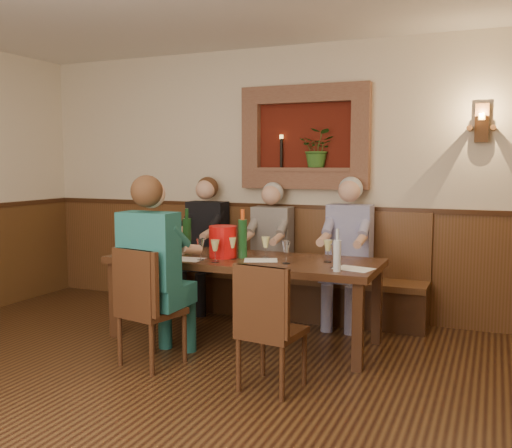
{
  "coord_description": "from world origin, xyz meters",
  "views": [
    {
      "loc": [
        2.05,
        -2.71,
        1.59
      ],
      "look_at": [
        0.1,
        1.9,
        1.05
      ],
      "focal_mm": 40.0,
      "sensor_mm": 36.0,
      "label": 1
    }
  ],
  "objects": [
    {
      "name": "tasting_sheet_b",
      "position": [
        0.19,
        1.78,
        0.75
      ],
      "size": [
        0.34,
        0.3,
        0.0
      ],
      "primitive_type": "cube",
      "rotation": [
        0.0,
        0.0,
        0.38
      ],
      "color": "white",
      "rests_on": "dining_table"
    },
    {
      "name": "wine_glass_8",
      "position": [
        0.88,
        1.67,
        0.85
      ],
      "size": [
        0.08,
        0.08,
        0.19
      ],
      "primitive_type": null,
      "color": "white",
      "rests_on": "dining_table"
    },
    {
      "name": "person_bench_mid",
      "position": [
        -0.09,
        2.69,
        0.57
      ],
      "size": [
        0.41,
        0.5,
        1.39
      ],
      "color": "#5C5754",
      "rests_on": "ground"
    },
    {
      "name": "wine_glass_0",
      "position": [
        -0.99,
        1.65,
        0.85
      ],
      "size": [
        0.08,
        0.08,
        0.19
      ],
      "primitive_type": null,
      "color": "#DCD983",
      "rests_on": "dining_table"
    },
    {
      "name": "wall_sconce",
      "position": [
        1.9,
        2.93,
        1.94
      ],
      "size": [
        0.25,
        0.2,
        0.35
      ],
      "color": "#4F3216",
      "rests_on": "ground"
    },
    {
      "name": "wainscoting",
      "position": [
        0.0,
        -0.0,
        0.59
      ],
      "size": [
        6.02,
        6.02,
        1.15
      ],
      "color": "#4F3216",
      "rests_on": "ground"
    },
    {
      "name": "bench",
      "position": [
        0.0,
        2.79,
        0.33
      ],
      "size": [
        3.0,
        0.45,
        1.11
      ],
      "color": "#381E0F",
      "rests_on": "ground"
    },
    {
      "name": "chair_near_right",
      "position": [
        0.63,
        0.9,
        0.26
      ],
      "size": [
        0.45,
        0.45,
        0.9
      ],
      "rotation": [
        0.0,
        0.0,
        -0.13
      ],
      "color": "#341E0F",
      "rests_on": "ground"
    },
    {
      "name": "wine_glass_4",
      "position": [
        -0.07,
        1.75,
        0.85
      ],
      "size": [
        0.08,
        0.08,
        0.19
      ],
      "primitive_type": null,
      "color": "#DCD983",
      "rests_on": "dining_table"
    },
    {
      "name": "wine_glass_11",
      "position": [
        -0.3,
        1.89,
        0.85
      ],
      "size": [
        0.08,
        0.08,
        0.19
      ],
      "primitive_type": null,
      "color": "white",
      "rests_on": "dining_table"
    },
    {
      "name": "chair_near_left",
      "position": [
        -0.42,
        0.98,
        0.27
      ],
      "size": [
        0.5,
        0.5,
        0.94
      ],
      "rotation": [
        0.0,
        0.0,
        -0.23
      ],
      "color": "#341E0F",
      "rests_on": "ground"
    },
    {
      "name": "water_bottle",
      "position": [
        0.93,
        1.54,
        0.88
      ],
      "size": [
        0.07,
        0.07,
        0.33
      ],
      "rotation": [
        0.0,
        0.0,
        -0.11
      ],
      "color": "silver",
      "rests_on": "dining_table"
    },
    {
      "name": "wine_glass_9",
      "position": [
        -0.13,
        1.55,
        0.85
      ],
      "size": [
        0.08,
        0.08,
        0.19
      ],
      "primitive_type": null,
      "color": "#DCD983",
      "rests_on": "dining_table"
    },
    {
      "name": "wine_glass_1",
      "position": [
        -0.76,
        2.0,
        0.85
      ],
      "size": [
        0.08,
        0.08,
        0.19
      ],
      "primitive_type": null,
      "color": "white",
      "rests_on": "dining_table"
    },
    {
      "name": "person_chair_front",
      "position": [
        -0.41,
        1.07,
        0.62
      ],
      "size": [
        0.45,
        0.55,
        1.5
      ],
      "color": "#194958",
      "rests_on": "ground"
    },
    {
      "name": "wall_niche",
      "position": [
        0.24,
        2.94,
        1.81
      ],
      "size": [
        1.36,
        0.3,
        1.06
      ],
      "color": "#51150B",
      "rests_on": "ground"
    },
    {
      "name": "dining_table",
      "position": [
        0.0,
        1.85,
        0.68
      ],
      "size": [
        2.4,
        0.9,
        0.75
      ],
      "color": "#341E0F",
      "rests_on": "ground"
    },
    {
      "name": "tasting_sheet_a",
      "position": [
        -0.77,
        1.77,
        0.75
      ],
      "size": [
        0.38,
        0.32,
        0.0
      ],
      "primitive_type": "cube",
      "rotation": [
        0.0,
        0.0,
        -0.35
      ],
      "color": "white",
      "rests_on": "dining_table"
    },
    {
      "name": "wine_glass_7",
      "position": [
        0.75,
        1.92,
        0.85
      ],
      "size": [
        0.08,
        0.08,
        0.19
      ],
      "primitive_type": null,
      "color": "#DCD983",
      "rests_on": "dining_table"
    },
    {
      "name": "spittoon_bucket",
      "position": [
        -0.17,
        1.79,
        0.89
      ],
      "size": [
        0.26,
        0.26,
        0.28
      ],
      "primitive_type": "cylinder",
      "rotation": [
        0.0,
        0.0,
        -0.04
      ],
      "color": "red",
      "rests_on": "dining_table"
    },
    {
      "name": "tasting_sheet_d",
      "position": [
        -0.44,
        1.57,
        0.75
      ],
      "size": [
        0.34,
        0.25,
        0.0
      ],
      "primitive_type": "cube",
      "rotation": [
        0.0,
        0.0,
        0.07
      ],
      "color": "white",
      "rests_on": "dining_table"
    },
    {
      "name": "wine_glass_3",
      "position": [
        -0.3,
        1.96,
        0.85
      ],
      "size": [
        0.08,
        0.08,
        0.19
      ],
      "primitive_type": null,
      "color": "white",
      "rests_on": "dining_table"
    },
    {
      "name": "person_bench_left",
      "position": [
        -0.85,
        2.69,
        0.6
      ],
      "size": [
        0.43,
        0.52,
        1.44
      ],
      "color": "black",
      "rests_on": "ground"
    },
    {
      "name": "wine_bottle_green_b",
      "position": [
        -0.58,
        1.86,
        0.92
      ],
      "size": [
        0.08,
        0.08,
        0.42
      ],
      "rotation": [
        0.0,
        0.0,
        0.07
      ],
      "color": "#19471E",
      "rests_on": "dining_table"
    },
    {
      "name": "ground_plane",
      "position": [
        0.0,
        0.0,
        0.0
      ],
      "size": [
        6.0,
        6.0,
        0.0
      ],
      "primitive_type": "plane",
      "color": "black",
      "rests_on": "ground"
    },
    {
      "name": "person_bench_right",
      "position": [
        0.73,
        2.69,
        0.6
      ],
      "size": [
        0.43,
        0.53,
        1.45
      ],
      "color": "navy",
      "rests_on": "ground"
    },
    {
      "name": "wine_glass_2",
      "position": [
        -0.56,
        1.66,
        0.85
      ],
      "size": [
        0.08,
        0.08,
        0.19
      ],
      "primitive_type": null,
      "color": "#DCD983",
      "rests_on": "dining_table"
    },
    {
      "name": "wine_glass_10",
      "position": [
        -0.29,
        1.58,
        0.85
      ],
      "size": [
        0.08,
        0.08,
        0.19
      ],
      "primitive_type": null,
      "color": "white",
      "rests_on": "dining_table"
    },
    {
      "name": "room_shell",
      "position": [
        0.0,
        0.0,
        1.89
      ],
      "size": [
        6.04,
        6.04,
        2.82
      ],
      "color": "beige",
      "rests_on": "ground"
    },
    {
      "name": "tasting_sheet_c",
      "position": [
        1.03,
        1.7,
        0.75
      ],
      "size": [
        0.33,
        0.27,
        0.0
      ],
      "primitive_type": "cube",
      "rotation": [
        0.0,
        0.0,
        -0.23
      ],
      "color": "white",
      "rests_on": "dining_table"
    },
    {
      "name": "wine_glass_6",
      "position": [
        0.45,
        1.71,
        0.85
      ],
      "size": [
        0.08,
        0.08,
        0.19
      ],
      "primitive_type": null,
      "color": "white",
      "rests_on": "dining_table"
    },
    {
      "name": "wine_bottle_green_a",
      "position": [
        -0.0,
        1.84,
        0.93
      ],
      "size": [
        0.1,
        0.1,
        0.43
      ],
      "rotation": [
        0.0,
        0.0,
        -0.38
      ],
      "color": "#19471E",
      "rests_on": "dining_table"
    },
    {
      "name": "wine_glass_5",
      "position": [
        0.19,
        1.9,
        0.85
      ],
      "size": [
        0.08,
        0.08,
        0.19
      ],
      "primitive_type": null,
      "color": "#DCD983",
      "rests_on": "dining_table"
    }
  ]
}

